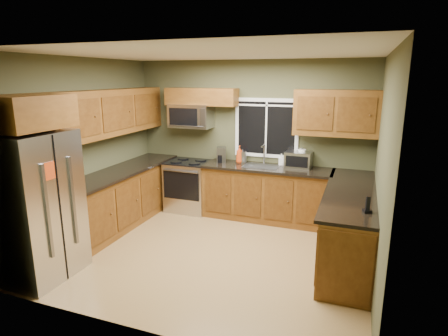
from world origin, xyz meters
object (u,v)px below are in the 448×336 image
Objects in this scene: soap_bottle_a at (239,154)px; soap_bottle_b at (281,159)px; microwave at (191,116)px; toaster_oven at (298,160)px; coffee_maker at (221,155)px; paper_towel_roll at (302,158)px; refrigerator at (37,207)px; range at (189,185)px; cordless_phone at (367,208)px; kettle at (243,156)px.

soap_bottle_a is 0.73m from soap_bottle_b.
microwave reaches higher than toaster_oven.
paper_towel_roll is (1.39, 0.13, 0.03)m from coffee_maker.
soap_bottle_a is (0.92, -0.00, -0.64)m from microwave.
microwave is at bearing 76.66° from refrigerator.
paper_towel_roll reaches higher than range.
paper_towel_roll is (2.68, 2.98, 0.19)m from refrigerator.
cordless_phone is (1.08, -1.86, -0.08)m from toaster_oven.
paper_towel_roll is at bearing 4.01° from soap_bottle_a.
range is 3.52m from cordless_phone.
coffee_maker is 1.38× the size of soap_bottle_b.
cordless_phone is (3.03, -1.85, -0.73)m from microwave.
microwave is 2.51× the size of soap_bottle_a.
coffee_maker is 0.38m from kettle.
coffee_maker is at bearing -165.19° from kettle.
microwave is at bearing -177.39° from kettle.
kettle reaches higher than cordless_phone.
refrigerator reaches higher than coffee_maker.
soap_bottle_b is (1.65, 0.23, 0.57)m from range.
refrigerator is 1.92× the size of range.
soap_bottle_a is (-0.05, -0.05, 0.04)m from kettle.
refrigerator is 3.13m from coffee_maker.
refrigerator is 6.71× the size of coffee_maker.
refrigerator is 4.15× the size of toaster_oven.
range is 2.10m from paper_towel_roll.
range is (0.69, 2.77, -0.43)m from refrigerator.
paper_towel_roll reaches higher than toaster_oven.
coffee_maker is at bearing 143.47° from cordless_phone.
soap_bottle_a reaches higher than kettle.
kettle is (0.97, 0.04, -0.68)m from microwave.
refrigerator reaches higher than range.
range is at bearing -171.66° from soap_bottle_a.
microwave is at bearing -176.73° from soap_bottle_b.
refrigerator is 9.29× the size of soap_bottle_b.
coffee_maker is 1.06m from soap_bottle_b.
microwave is 4.05× the size of cordless_phone.
refrigerator is at bearing -103.97° from range.
microwave is at bearing -179.69° from toaster_oven.
refrigerator reaches higher than kettle.
refrigerator is at bearing -119.03° from soap_bottle_a.
coffee_maker is 0.80× the size of paper_towel_roll.
cordless_phone is (3.03, -1.72, 0.53)m from range.
paper_towel_roll is 0.35m from soap_bottle_b.
microwave is at bearing 174.93° from coffee_maker.
soap_bottle_b is at bearing 8.02° from coffee_maker.
microwave is at bearing 148.56° from cordless_phone.
soap_bottle_a reaches higher than cordless_phone.
coffee_maker is at bearing 7.85° from range.
cordless_phone is at bearing -31.44° from microwave.
microwave is 3.63m from cordless_phone.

